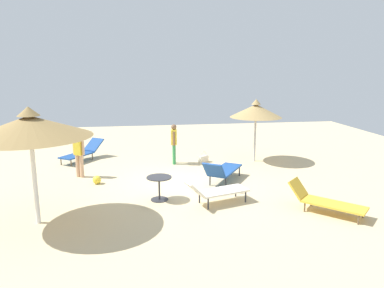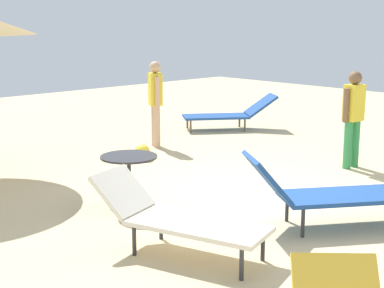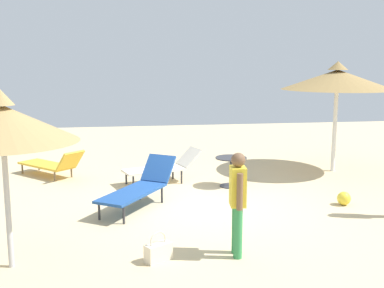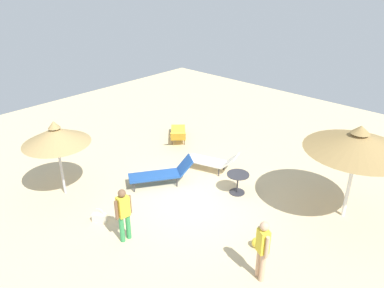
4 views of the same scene
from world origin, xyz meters
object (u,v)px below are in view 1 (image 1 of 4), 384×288
(lounge_chair_front, at_px, (324,200))
(handbag, at_px, (203,159))
(lounge_chair_far_right, at_px, (223,170))
(side_table_round, at_px, (159,184))
(parasol_umbrella_center, at_px, (30,126))
(lounge_chair_near_left, at_px, (215,190))
(lounge_chair_edge, at_px, (83,152))
(parasol_umbrella_near_right, at_px, (256,111))
(person_standing_back, at_px, (79,151))
(beach_ball, at_px, (97,180))
(person_standing_far_left, at_px, (174,141))

(lounge_chair_front, distance_m, handbag, 5.90)
(lounge_chair_far_right, xyz_separation_m, side_table_round, (-1.27, 2.15, 0.05))
(parasol_umbrella_center, bearing_deg, lounge_chair_far_right, -65.22)
(lounge_chair_near_left, bearing_deg, lounge_chair_edge, 38.10)
(parasol_umbrella_center, height_order, lounge_chair_near_left, parasol_umbrella_center)
(lounge_chair_near_left, bearing_deg, side_table_round, 69.73)
(parasol_umbrella_near_right, height_order, lounge_chair_front, parasol_umbrella_near_right)
(lounge_chair_front, bearing_deg, person_standing_back, 58.42)
(lounge_chair_near_left, xyz_separation_m, person_standing_back, (3.17, 4.08, 0.51))
(lounge_chair_edge, relative_size, handbag, 4.44)
(side_table_round, bearing_deg, lounge_chair_edge, 29.59)
(lounge_chair_edge, height_order, person_standing_back, person_standing_back)
(parasol_umbrella_near_right, bearing_deg, lounge_chair_near_left, 149.47)
(parasol_umbrella_near_right, relative_size, lounge_chair_edge, 1.25)
(lounge_chair_edge, relative_size, beach_ball, 7.34)
(lounge_chair_front, distance_m, side_table_round, 4.49)
(parasol_umbrella_center, relative_size, handbag, 6.34)
(lounge_chair_near_left, distance_m, lounge_chair_front, 2.89)
(lounge_chair_far_right, relative_size, beach_ball, 7.74)
(person_standing_far_left, bearing_deg, lounge_chair_edge, 73.77)
(lounge_chair_far_right, height_order, person_standing_far_left, person_standing_far_left)
(parasol_umbrella_near_right, relative_size, lounge_chair_far_right, 1.19)
(lounge_chair_front, height_order, person_standing_far_left, person_standing_far_left)
(person_standing_back, bearing_deg, side_table_round, -135.36)
(lounge_chair_front, height_order, side_table_round, lounge_chair_front)
(lounge_chair_edge, distance_m, person_standing_far_left, 3.81)
(parasol_umbrella_center, bearing_deg, person_standing_far_left, -37.57)
(lounge_chair_near_left, height_order, lounge_chair_far_right, lounge_chair_far_right)
(person_standing_back, distance_m, side_table_round, 3.70)
(lounge_chair_far_right, relative_size, handbag, 4.68)
(lounge_chair_edge, bearing_deg, person_standing_far_left, -106.23)
(lounge_chair_front, xyz_separation_m, handbag, (5.47, 2.21, -0.18))
(lounge_chair_edge, distance_m, side_table_round, 5.67)
(handbag, bearing_deg, parasol_umbrella_near_right, -93.14)
(parasol_umbrella_near_right, height_order, side_table_round, parasol_umbrella_near_right)
(person_standing_far_left, bearing_deg, parasol_umbrella_center, 142.43)
(parasol_umbrella_center, bearing_deg, lounge_chair_edge, -2.16)
(lounge_chair_edge, height_order, beach_ball, lounge_chair_edge)
(lounge_chair_front, bearing_deg, lounge_chair_edge, 47.19)
(lounge_chair_edge, height_order, handbag, lounge_chair_edge)
(lounge_chair_edge, xyz_separation_m, lounge_chair_far_right, (-3.67, -4.95, 0.06))
(lounge_chair_near_left, relative_size, side_table_round, 2.71)
(lounge_chair_edge, distance_m, handbag, 4.91)
(parasol_umbrella_near_right, bearing_deg, handbag, 86.86)
(side_table_round, bearing_deg, person_standing_back, 44.64)
(lounge_chair_far_right, height_order, side_table_round, lounge_chair_far_right)
(parasol_umbrella_center, relative_size, person_standing_back, 1.78)
(parasol_umbrella_center, height_order, parasol_umbrella_near_right, parasol_umbrella_center)
(lounge_chair_far_right, bearing_deg, parasol_umbrella_center, 114.78)
(lounge_chair_far_right, relative_size, person_standing_far_left, 1.35)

